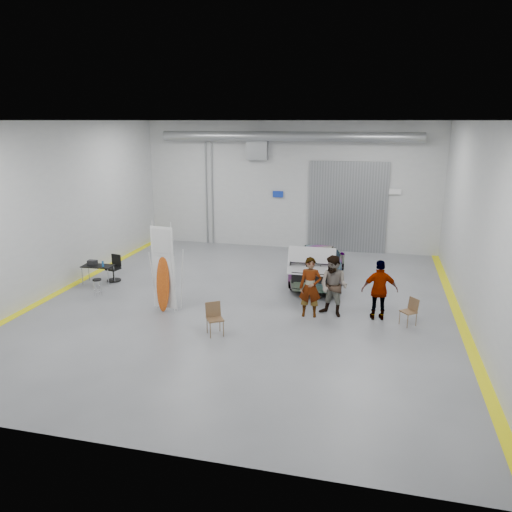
% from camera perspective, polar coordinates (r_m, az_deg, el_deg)
% --- Properties ---
extents(ground, '(16.00, 16.00, 0.00)m').
position_cam_1_polar(ground, '(16.98, -1.17, -5.45)').
color(ground, slate).
rests_on(ground, ground).
extents(room_shell, '(14.02, 16.18, 6.01)m').
position_cam_1_polar(room_shell, '(18.09, 1.32, 9.14)').
color(room_shell, '#B6B8BB').
rests_on(room_shell, ground).
extents(sedan_car, '(2.19, 4.91, 1.40)m').
position_cam_1_polar(sedan_car, '(19.40, 7.16, -0.74)').
color(sedan_car, white).
rests_on(sedan_car, ground).
extents(person_a, '(0.73, 0.51, 1.92)m').
position_cam_1_polar(person_a, '(15.70, 6.22, -3.57)').
color(person_a, '#9B6854').
rests_on(person_a, ground).
extents(person_b, '(1.16, 1.04, 1.96)m').
position_cam_1_polar(person_b, '(15.84, 8.87, -3.42)').
color(person_b, slate).
rests_on(person_b, ground).
extents(person_c, '(1.17, 0.63, 1.91)m').
position_cam_1_polar(person_c, '(15.84, 13.95, -3.79)').
color(person_c, brown).
rests_on(person_c, ground).
extents(surfboard_display, '(0.83, 0.32, 2.96)m').
position_cam_1_polar(surfboard_display, '(16.22, -10.44, -2.22)').
color(surfboard_display, white).
rests_on(surfboard_display, ground).
extents(folding_chair_near, '(0.61, 0.66, 0.94)m').
position_cam_1_polar(folding_chair_near, '(14.56, -4.68, -7.88)').
color(folding_chair_near, brown).
rests_on(folding_chair_near, ground).
extents(folding_chair_far, '(0.55, 0.63, 0.84)m').
position_cam_1_polar(folding_chair_far, '(15.86, 16.98, -6.66)').
color(folding_chair_far, brown).
rests_on(folding_chair_far, ground).
extents(shop_stool, '(0.32, 0.32, 0.63)m').
position_cam_1_polar(shop_stool, '(18.45, -17.65, -3.46)').
color(shop_stool, black).
rests_on(shop_stool, ground).
extents(work_table, '(1.17, 0.63, 0.94)m').
position_cam_1_polar(work_table, '(19.71, -17.79, -1.03)').
color(work_table, gray).
rests_on(work_table, ground).
extents(office_chair, '(0.53, 0.55, 1.00)m').
position_cam_1_polar(office_chair, '(19.98, -15.91, -1.51)').
color(office_chair, black).
rests_on(office_chair, ground).
extents(trunk_lid, '(1.63, 0.99, 0.04)m').
position_cam_1_polar(trunk_lid, '(17.14, 6.39, -0.36)').
color(trunk_lid, silver).
rests_on(trunk_lid, sedan_car).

